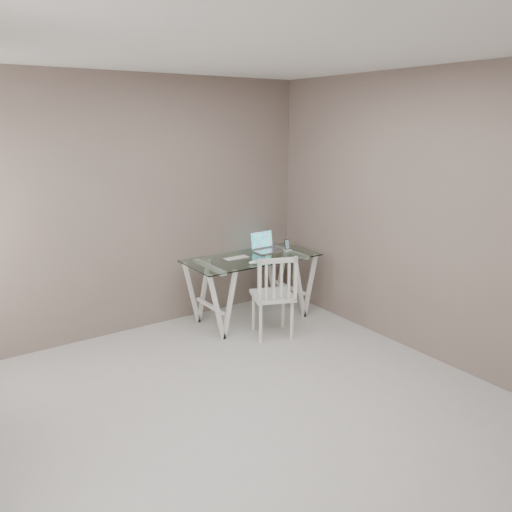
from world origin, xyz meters
The scene contains 7 objects.
room centered at (-0.06, 0.02, 1.72)m, with size 4.50×4.52×2.71m.
desk centered at (1.10, 1.73, 0.38)m, with size 1.50×0.70×0.75m.
chair centered at (1.01, 1.18, 0.50)m, with size 0.54×0.54×0.91m.
laptop centered at (1.39, 1.89, 0.80)m, with size 0.32×0.26×0.23m.
keyboard centered at (0.93, 1.79, 0.75)m, with size 0.30×0.13×0.01m, color silver.
mouse centered at (0.96, 1.50, 0.76)m, with size 0.11×0.07×0.04m, color white.
phone_dock centered at (1.60, 1.74, 0.78)m, with size 0.07×0.07×0.14m.
Camera 1 is at (-1.92, -2.74, 2.22)m, focal length 35.00 mm.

